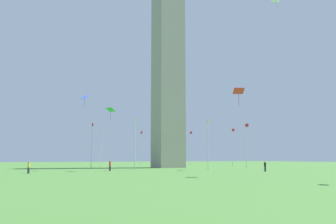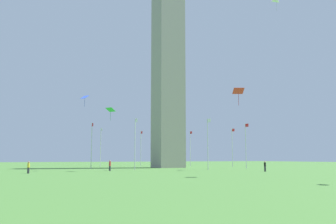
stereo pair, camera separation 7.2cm
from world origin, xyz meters
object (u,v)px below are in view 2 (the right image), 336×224
at_px(kite_green_diamond, 110,110).
at_px(flagpole_n, 208,142).
at_px(flagpole_se, 190,147).
at_px(person_yellow_shirt, 28,167).
at_px(flagpole_e, 232,146).
at_px(flagpole_s, 141,147).
at_px(flagpole_w, 92,143).
at_px(kite_red_diamond, 238,91).
at_px(obelisk_monument, 168,49).
at_px(flagpole_sw, 101,146).
at_px(flagpole_ne, 246,144).
at_px(kite_blue_diamond, 85,97).
at_px(kite_white_delta, 276,0).
at_px(flagpole_nw, 135,142).
at_px(person_black_shirt, 265,166).
at_px(person_red_shirt, 110,166).

bearing_deg(kite_green_diamond, flagpole_n, 85.97).
bearing_deg(flagpole_se, person_yellow_shirt, -52.91).
distance_m(flagpole_se, person_yellow_shirt, 52.68).
xyz_separation_m(flagpole_e, flagpole_s, (-16.85, -16.85, 0.00)).
bearing_deg(flagpole_s, flagpole_e, 45.00).
relative_size(flagpole_w, kite_red_diamond, 4.60).
xyz_separation_m(obelisk_monument, person_yellow_shirt, (19.81, -29.98, -25.65)).
relative_size(flagpole_n, flagpole_sw, 1.00).
distance_m(flagpole_e, flagpole_w, 33.70).
xyz_separation_m(flagpole_ne, kite_blue_diamond, (-0.88, -32.73, 7.40)).
distance_m(flagpole_s, flagpole_sw, 12.90).
relative_size(flagpole_sw, flagpole_w, 1.00).
bearing_deg(flagpole_se, kite_white_delta, 2.54).
bearing_deg(flagpole_nw, flagpole_ne, 90.00).
height_order(obelisk_monument, kite_red_diamond, obelisk_monument).
xyz_separation_m(flagpole_nw, person_black_shirt, (15.57, 15.71, -4.16)).
xyz_separation_m(flagpole_e, kite_red_diamond, (38.59, -25.70, 4.80)).
relative_size(flagpole_se, person_yellow_shirt, 5.62).
bearing_deg(flagpole_w, flagpole_ne, 67.50).
distance_m(obelisk_monument, flagpole_w, 27.31).
relative_size(flagpole_se, flagpole_s, 1.00).
distance_m(flagpole_e, kite_white_delta, 34.40).
distance_m(flagpole_e, kite_green_diamond, 38.08).
xyz_separation_m(flagpole_se, kite_blue_diamond, (22.95, -32.73, 7.40)).
bearing_deg(flagpole_s, flagpole_w, -45.00).
bearing_deg(person_yellow_shirt, flagpole_se, 32.07).
xyz_separation_m(flagpole_nw, kite_blue_diamond, (-0.88, -8.90, 7.40)).
height_order(flagpole_se, person_yellow_shirt, flagpole_se).
xyz_separation_m(flagpole_se, person_red_shirt, (26.56, -29.10, -4.11)).
height_order(flagpole_e, kite_green_diamond, kite_green_diamond).
xyz_separation_m(obelisk_monument, flagpole_nw, (11.97, -11.91, -21.50)).
relative_size(kite_blue_diamond, kite_white_delta, 0.63).
bearing_deg(kite_red_diamond, flagpole_se, 157.65).
bearing_deg(kite_red_diamond, person_yellow_shirt, -131.71).
relative_size(flagpole_se, person_black_shirt, 5.61).
relative_size(flagpole_e, kite_red_diamond, 4.60).
relative_size(flagpole_ne, flagpole_s, 1.00).
relative_size(flagpole_sw, person_yellow_shirt, 5.62).
distance_m(flagpole_w, kite_blue_diamond, 13.86).
bearing_deg(person_yellow_shirt, flagpole_s, 45.67).
relative_size(flagpole_e, flagpole_se, 1.00).
distance_m(obelisk_monument, kite_red_diamond, 43.02).
height_order(flagpole_e, flagpole_sw, same).
relative_size(flagpole_se, kite_green_diamond, 4.44).
distance_m(kite_green_diamond, kite_blue_diamond, 6.17).
xyz_separation_m(flagpole_n, kite_red_diamond, (21.74, -8.85, 4.80)).
bearing_deg(flagpole_w, person_black_shirt, 36.91).
distance_m(person_red_shirt, kite_green_diamond, 9.02).
relative_size(person_red_shirt, person_yellow_shirt, 1.06).
height_order(flagpole_nw, person_black_shirt, flagpole_nw).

